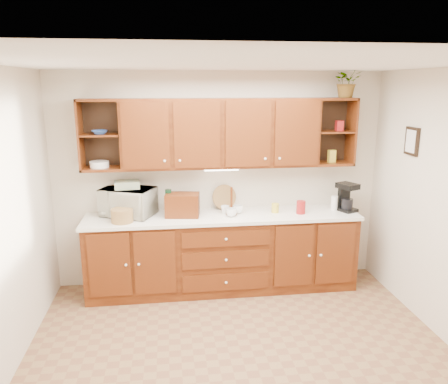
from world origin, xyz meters
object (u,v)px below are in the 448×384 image
object	(u,v)px
microwave	(128,202)
potted_plant	(347,81)
bread_box	(182,205)
coffee_maker	(346,197)

from	to	relation	value
microwave	potted_plant	size ratio (longest dim) A/B	1.59
microwave	potted_plant	world-z (taller)	potted_plant
microwave	potted_plant	bearing A→B (deg)	22.44
bread_box	microwave	bearing A→B (deg)	177.21
microwave	bread_box	distance (m)	0.65
microwave	coffee_maker	distance (m)	2.63
microwave	bread_box	size ratio (longest dim) A/B	1.53
microwave	potted_plant	xyz separation A→B (m)	(2.58, -0.03, 1.37)
bread_box	potted_plant	size ratio (longest dim) A/B	1.04
coffee_maker	bread_box	bearing A→B (deg)	155.07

